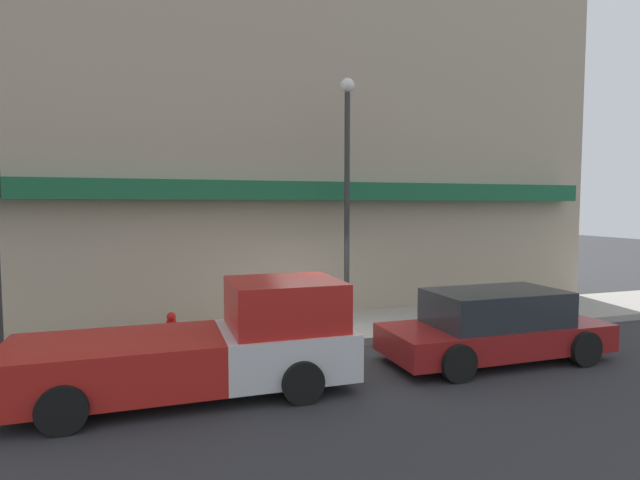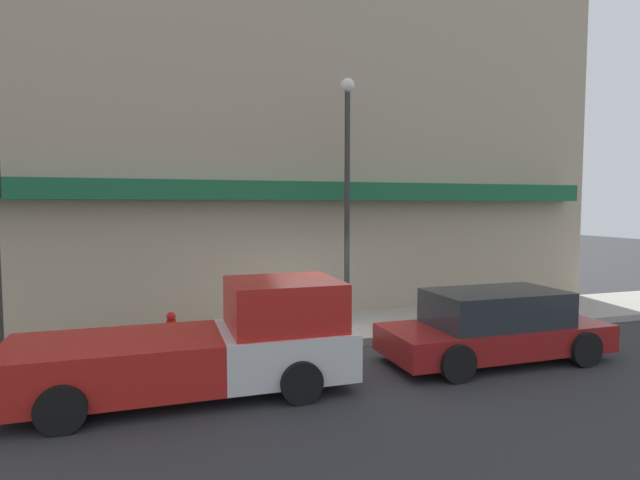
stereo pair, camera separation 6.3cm
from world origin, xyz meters
TOP-DOWN VIEW (x-y plane):
  - ground_plane at (0.00, 0.00)m, footprint 80.00×80.00m
  - sidewalk at (0.00, 1.46)m, footprint 36.00×2.92m
  - building at (-0.01, 4.40)m, footprint 19.80×3.80m
  - pickup_truck at (-2.82, -1.79)m, footprint 5.67×2.16m
  - parked_car at (2.97, -1.79)m, footprint 4.74×2.00m
  - fire_hydrant at (-3.42, 0.72)m, footprint 0.21×0.21m
  - street_lamp at (0.96, 1.57)m, footprint 0.36×0.36m

SIDE VIEW (x-z plane):
  - ground_plane at x=0.00m, z-range 0.00..0.00m
  - sidewalk at x=0.00m, z-range 0.00..0.18m
  - fire_hydrant at x=-3.42m, z-range 0.18..0.92m
  - parked_car at x=2.97m, z-range -0.02..1.45m
  - pickup_truck at x=-2.82m, z-range -0.12..1.77m
  - street_lamp at x=0.96m, z-range 0.90..7.14m
  - building at x=-0.01m, z-range -0.02..11.77m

